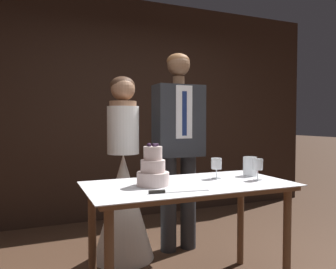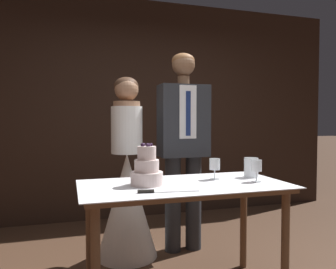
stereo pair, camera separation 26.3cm
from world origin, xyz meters
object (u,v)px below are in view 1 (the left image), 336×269
(hurricane_candle, at_px, (250,167))
(bride, at_px, (123,192))
(wine_glass_middle, at_px, (216,165))
(cake_table, at_px, (189,197))
(cake_knife, at_px, (167,192))
(wine_glass_near, at_px, (258,166))
(tiered_cake, at_px, (153,170))
(groom, at_px, (179,138))

(hurricane_candle, height_order, bride, bride)
(wine_glass_middle, bearing_deg, cake_table, -161.24)
(cake_knife, relative_size, wine_glass_near, 2.43)
(tiered_cake, bearing_deg, bride, 90.64)
(wine_glass_middle, xyz_separation_m, hurricane_candle, (0.31, 0.01, -0.03))
(cake_table, relative_size, bride, 0.89)
(wine_glass_near, bearing_deg, tiered_cake, 172.20)
(wine_glass_middle, bearing_deg, wine_glass_near, -35.15)
(cake_table, relative_size, wine_glass_middle, 9.20)
(tiered_cake, height_order, hurricane_candle, tiered_cake)
(cake_knife, bearing_deg, wine_glass_middle, 37.67)
(wine_glass_middle, distance_m, bride, 0.92)
(cake_table, distance_m, wine_glass_middle, 0.35)
(hurricane_candle, bearing_deg, cake_table, -170.37)
(cake_table, xyz_separation_m, wine_glass_middle, (0.28, 0.09, 0.20))
(cake_knife, xyz_separation_m, wine_glass_near, (0.78, 0.14, 0.10))
(tiered_cake, bearing_deg, wine_glass_middle, 7.13)
(cake_table, xyz_separation_m, wine_glass_near, (0.52, -0.08, 0.21))
(tiered_cake, height_order, cake_knife, tiered_cake)
(wine_glass_near, bearing_deg, wine_glass_middle, 144.85)
(hurricane_candle, bearing_deg, tiered_cake, -175.07)
(cake_table, bearing_deg, tiered_cake, 174.15)
(hurricane_candle, xyz_separation_m, bride, (-0.86, 0.67, -0.26))
(tiered_cake, bearing_deg, cake_table, -5.85)
(tiered_cake, xyz_separation_m, bride, (-0.01, 0.75, -0.29))
(cake_table, distance_m, cake_knife, 0.36)
(cake_table, height_order, hurricane_candle, hurricane_candle)
(groom, bearing_deg, bride, 179.94)
(cake_table, height_order, bride, bride)
(tiered_cake, xyz_separation_m, wine_glass_middle, (0.54, 0.07, 0.00))
(cake_knife, bearing_deg, bride, 97.74)
(cake_table, height_order, cake_knife, cake_knife)
(cake_knife, relative_size, bride, 0.24)
(cake_table, bearing_deg, groom, 70.84)
(cake_knife, bearing_deg, groom, 69.22)
(hurricane_candle, bearing_deg, wine_glass_near, -109.79)
(wine_glass_near, xyz_separation_m, groom, (-0.25, 0.85, 0.16))
(tiered_cake, height_order, bride, bride)
(cake_table, relative_size, hurricane_candle, 9.51)
(hurricane_candle, bearing_deg, wine_glass_middle, -178.87)
(tiered_cake, distance_m, cake_knife, 0.27)
(cake_table, bearing_deg, bride, 109.15)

